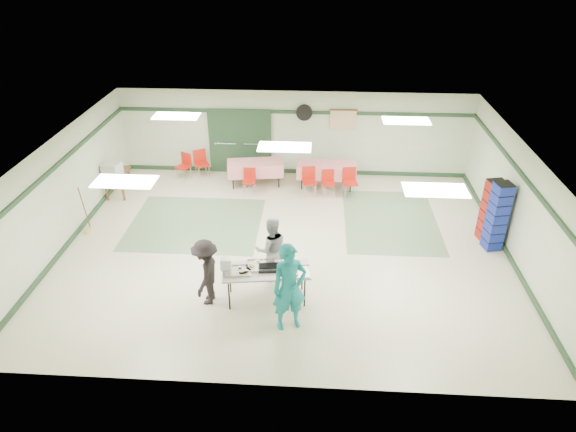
# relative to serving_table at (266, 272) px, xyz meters

# --- Properties ---
(floor) EXTENTS (11.00, 11.00, 0.00)m
(floor) POSITION_rel_serving_table_xyz_m (0.25, 2.10, -0.72)
(floor) COLOR beige
(floor) RESTS_ON ground
(ceiling) EXTENTS (11.00, 11.00, 0.00)m
(ceiling) POSITION_rel_serving_table_xyz_m (0.25, 2.10, 1.98)
(ceiling) COLOR silver
(ceiling) RESTS_ON wall_back
(wall_back) EXTENTS (11.00, 0.00, 11.00)m
(wall_back) POSITION_rel_serving_table_xyz_m (0.25, 6.60, 0.63)
(wall_back) COLOR beige
(wall_back) RESTS_ON floor
(wall_front) EXTENTS (11.00, 0.00, 11.00)m
(wall_front) POSITION_rel_serving_table_xyz_m (0.25, -2.40, 0.63)
(wall_front) COLOR beige
(wall_front) RESTS_ON floor
(wall_left) EXTENTS (0.00, 9.00, 9.00)m
(wall_left) POSITION_rel_serving_table_xyz_m (-5.25, 2.10, 0.63)
(wall_left) COLOR beige
(wall_left) RESTS_ON floor
(wall_right) EXTENTS (0.00, 9.00, 9.00)m
(wall_right) POSITION_rel_serving_table_xyz_m (5.75, 2.10, 0.63)
(wall_right) COLOR beige
(wall_right) RESTS_ON floor
(trim_back) EXTENTS (11.00, 0.06, 0.10)m
(trim_back) POSITION_rel_serving_table_xyz_m (0.25, 6.57, 1.33)
(trim_back) COLOR #1F3A23
(trim_back) RESTS_ON wall_back
(baseboard_back) EXTENTS (11.00, 0.06, 0.12)m
(baseboard_back) POSITION_rel_serving_table_xyz_m (0.25, 6.57, -0.66)
(baseboard_back) COLOR #1F3A23
(baseboard_back) RESTS_ON floor
(trim_left) EXTENTS (0.06, 9.00, 0.10)m
(trim_left) POSITION_rel_serving_table_xyz_m (-5.22, 2.10, 1.33)
(trim_left) COLOR #1F3A23
(trim_left) RESTS_ON wall_back
(baseboard_left) EXTENTS (0.06, 9.00, 0.12)m
(baseboard_left) POSITION_rel_serving_table_xyz_m (-5.22, 2.10, -0.66)
(baseboard_left) COLOR #1F3A23
(baseboard_left) RESTS_ON floor
(trim_right) EXTENTS (0.06, 9.00, 0.10)m
(trim_right) POSITION_rel_serving_table_xyz_m (5.72, 2.10, 1.33)
(trim_right) COLOR #1F3A23
(trim_right) RESTS_ON wall_back
(baseboard_right) EXTENTS (0.06, 9.00, 0.12)m
(baseboard_right) POSITION_rel_serving_table_xyz_m (5.72, 2.10, -0.66)
(baseboard_right) COLOR #1F3A23
(baseboard_right) RESTS_ON floor
(green_patch_a) EXTENTS (3.50, 3.00, 0.01)m
(green_patch_a) POSITION_rel_serving_table_xyz_m (-2.25, 3.10, -0.71)
(green_patch_a) COLOR #64825F
(green_patch_a) RESTS_ON floor
(green_patch_b) EXTENTS (2.50, 3.50, 0.01)m
(green_patch_b) POSITION_rel_serving_table_xyz_m (3.05, 3.60, -0.71)
(green_patch_b) COLOR #64825F
(green_patch_b) RESTS_ON floor
(double_door_left) EXTENTS (0.90, 0.06, 2.10)m
(double_door_left) POSITION_rel_serving_table_xyz_m (-1.95, 6.54, 0.33)
(double_door_left) COLOR gray
(double_door_left) RESTS_ON floor
(double_door_right) EXTENTS (0.90, 0.06, 2.10)m
(double_door_right) POSITION_rel_serving_table_xyz_m (-1.00, 6.54, 0.33)
(double_door_right) COLOR gray
(double_door_right) RESTS_ON floor
(door_frame) EXTENTS (2.00, 0.03, 2.15)m
(door_frame) POSITION_rel_serving_table_xyz_m (-1.48, 6.52, 0.33)
(door_frame) COLOR #1F3A23
(door_frame) RESTS_ON floor
(wall_fan) EXTENTS (0.50, 0.10, 0.50)m
(wall_fan) POSITION_rel_serving_table_xyz_m (0.55, 6.54, 1.33)
(wall_fan) COLOR black
(wall_fan) RESTS_ON wall_back
(scroll_banner) EXTENTS (0.80, 0.02, 0.60)m
(scroll_banner) POSITION_rel_serving_table_xyz_m (1.75, 6.54, 1.13)
(scroll_banner) COLOR beige
(scroll_banner) RESTS_ON wall_back
(serving_table) EXTENTS (1.90, 0.97, 0.76)m
(serving_table) POSITION_rel_serving_table_xyz_m (0.00, 0.00, 0.00)
(serving_table) COLOR #B1B1AC
(serving_table) RESTS_ON floor
(sheet_tray_right) EXTENTS (0.68, 0.55, 0.02)m
(sheet_tray_right) POSITION_rel_serving_table_xyz_m (0.59, -0.06, 0.06)
(sheet_tray_right) COLOR silver
(sheet_tray_right) RESTS_ON serving_table
(sheet_tray_mid) EXTENTS (0.67, 0.54, 0.02)m
(sheet_tray_mid) POSITION_rel_serving_table_xyz_m (-0.13, 0.13, 0.06)
(sheet_tray_mid) COLOR silver
(sheet_tray_mid) RESTS_ON serving_table
(sheet_tray_left) EXTENTS (0.59, 0.48, 0.02)m
(sheet_tray_left) POSITION_rel_serving_table_xyz_m (-0.58, -0.09, 0.06)
(sheet_tray_left) COLOR silver
(sheet_tray_left) RESTS_ON serving_table
(baking_pan) EXTENTS (0.50, 0.35, 0.08)m
(baking_pan) POSITION_rel_serving_table_xyz_m (0.07, 0.03, 0.08)
(baking_pan) COLOR black
(baking_pan) RESTS_ON serving_table
(foam_box_stack) EXTENTS (0.24, 0.23, 0.25)m
(foam_box_stack) POSITION_rel_serving_table_xyz_m (-0.85, 0.00, 0.17)
(foam_box_stack) COLOR white
(foam_box_stack) RESTS_ON serving_table
(volunteer_teal) EXTENTS (0.80, 0.66, 1.89)m
(volunteer_teal) POSITION_rel_serving_table_xyz_m (0.54, -0.81, 0.23)
(volunteer_teal) COLOR #137D85
(volunteer_teal) RESTS_ON floor
(volunteer_grey) EXTENTS (0.89, 0.78, 1.55)m
(volunteer_grey) POSITION_rel_serving_table_xyz_m (0.04, 0.78, 0.06)
(volunteer_grey) COLOR gray
(volunteer_grey) RESTS_ON floor
(volunteer_dark) EXTENTS (0.61, 1.00, 1.51)m
(volunteer_dark) POSITION_rel_serving_table_xyz_m (-1.25, -0.15, 0.04)
(volunteer_dark) COLOR black
(volunteer_dark) RESTS_ON floor
(dining_table_a) EXTENTS (1.81, 0.88, 0.77)m
(dining_table_a) POSITION_rel_serving_table_xyz_m (1.30, 5.63, -0.15)
(dining_table_a) COLOR red
(dining_table_a) RESTS_ON floor
(dining_table_b) EXTENTS (1.78, 1.01, 0.77)m
(dining_table_b) POSITION_rel_serving_table_xyz_m (-0.90, 5.63, -0.15)
(dining_table_b) COLOR red
(dining_table_b) RESTS_ON floor
(chair_a) EXTENTS (0.44, 0.44, 0.79)m
(chair_a) POSITION_rel_serving_table_xyz_m (1.33, 5.06, -0.23)
(chair_a) COLOR red
(chair_a) RESTS_ON floor
(chair_b) EXTENTS (0.47, 0.47, 0.86)m
(chair_b) POSITION_rel_serving_table_xyz_m (0.76, 5.06, -0.19)
(chair_b) COLOR red
(chair_b) RESTS_ON floor
(chair_c) EXTENTS (0.47, 0.47, 0.87)m
(chair_c) POSITION_rel_serving_table_xyz_m (1.96, 5.07, -0.18)
(chair_c) COLOR red
(chair_c) RESTS_ON floor
(chair_d) EXTENTS (0.36, 0.37, 0.78)m
(chair_d) POSITION_rel_serving_table_xyz_m (-1.01, 5.06, -0.24)
(chair_d) COLOR red
(chair_d) RESTS_ON floor
(chair_loose_a) EXTENTS (0.57, 0.57, 0.89)m
(chair_loose_a) POSITION_rel_serving_table_xyz_m (-2.70, 6.11, -0.17)
(chair_loose_a) COLOR red
(chair_loose_a) RESTS_ON floor
(chair_loose_b) EXTENTS (0.54, 0.54, 0.86)m
(chair_loose_b) POSITION_rel_serving_table_xyz_m (-3.18, 5.90, -0.19)
(chair_loose_b) COLOR red
(chair_loose_b) RESTS_ON floor
(crate_stack_blue_a) EXTENTS (0.47, 0.47, 1.79)m
(crate_stack_blue_a) POSITION_rel_serving_table_xyz_m (5.40, 2.37, 0.18)
(crate_stack_blue_a) COLOR navy
(crate_stack_blue_a) RESTS_ON floor
(crate_stack_red) EXTENTS (0.50, 0.50, 1.64)m
(crate_stack_red) POSITION_rel_serving_table_xyz_m (5.40, 2.79, 0.11)
(crate_stack_red) COLOR maroon
(crate_stack_red) RESTS_ON floor
(crate_stack_blue_b) EXTENTS (0.44, 0.44, 1.50)m
(crate_stack_blue_b) POSITION_rel_serving_table_xyz_m (5.40, 2.89, 0.03)
(crate_stack_blue_b) COLOR navy
(crate_stack_blue_b) RESTS_ON floor
(printer_table) EXTENTS (0.66, 0.96, 0.74)m
(printer_table) POSITION_rel_serving_table_xyz_m (-4.90, 4.68, -0.07)
(printer_table) COLOR brown
(printer_table) RESTS_ON floor
(office_printer) EXTENTS (0.55, 0.51, 0.38)m
(office_printer) POSITION_rel_serving_table_xyz_m (-4.90, 4.45, 0.22)
(office_printer) COLOR #B0B0AB
(office_printer) RESTS_ON printer_table
(broom) EXTENTS (0.07, 0.21, 1.30)m
(broom) POSITION_rel_serving_table_xyz_m (-4.98, 2.54, -0.04)
(broom) COLOR brown
(broom) RESTS_ON floor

